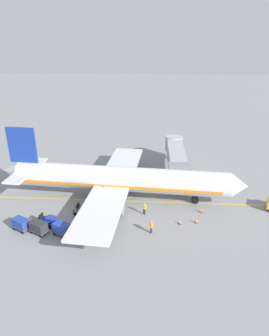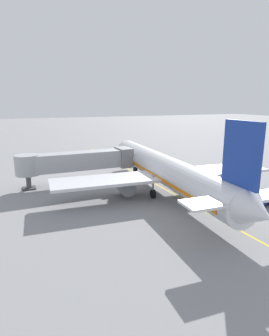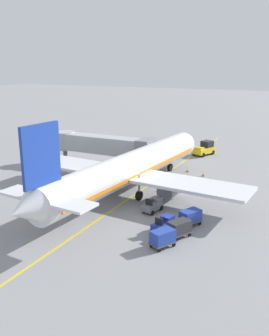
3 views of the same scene
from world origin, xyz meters
TOP-DOWN VIEW (x-y plane):
  - ground_plane at (0.00, 0.00)m, footprint 400.00×400.00m
  - gate_lead_in_line at (0.00, 0.00)m, footprint 0.24×80.00m
  - parked_airliner at (-0.89, -0.25)m, footprint 30.31×37.35m
  - jet_bridge at (-10.64, 8.96)m, footprint 17.32×3.50m
  - baggage_tug_lead at (7.12, -8.81)m, footprint 1.77×2.71m
  - baggage_tug_trailing at (4.18, -4.67)m, footprint 1.69×2.68m
  - baggage_cart_front at (8.94, -6.30)m, footprint 2.16×2.90m
  - baggage_cart_second_in_train at (8.85, -9.25)m, footprint 2.16×2.90m
  - baggage_cart_third_in_train at (8.24, -11.78)m, footprint 2.16×2.90m
  - ground_crew_wing_walker at (7.90, 4.76)m, footprint 0.66×0.47m
  - ground_crew_loader at (3.54, 3.77)m, footprint 0.43×0.67m
  - safety_cone_nose_left at (5.65, 8.55)m, footprint 0.36×0.36m
  - safety_cone_nose_right at (2.57, 11.77)m, footprint 0.36×0.36m
  - safety_cone_wing_tip at (5.27, 10.73)m, footprint 0.36×0.36m

SIDE VIEW (x-z plane):
  - ground_plane at x=0.00m, z-range 0.00..0.00m
  - gate_lead_in_line at x=0.00m, z-range 0.00..0.01m
  - safety_cone_nose_left at x=5.65m, z-range -0.01..0.58m
  - safety_cone_nose_right at x=2.57m, z-range -0.01..0.58m
  - safety_cone_wing_tip at x=5.27m, z-range -0.01..0.58m
  - baggage_tug_lead at x=7.12m, z-range -0.10..1.52m
  - baggage_tug_trailing at x=4.18m, z-range -0.10..1.52m
  - baggage_cart_front at x=8.94m, z-range 0.16..1.74m
  - baggage_cart_second_in_train at x=8.85m, z-range 0.16..1.74m
  - baggage_cart_third_in_train at x=8.24m, z-range 0.16..1.74m
  - ground_crew_wing_walker at x=7.90m, z-range 0.11..1.80m
  - ground_crew_loader at x=3.54m, z-range 0.11..1.80m
  - parked_airliner at x=-0.89m, z-range -2.13..8.50m
  - jet_bridge at x=-10.64m, z-range 0.97..5.95m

